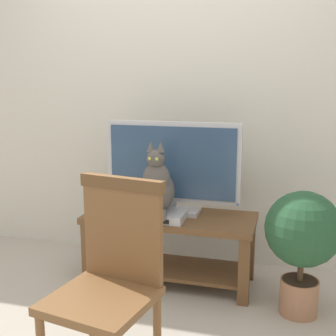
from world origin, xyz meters
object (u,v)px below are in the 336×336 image
Objects in this scene: potted_plant at (303,237)px; tv_stand at (170,237)px; wooden_chair at (111,271)px; media_box at (158,215)px; tv at (173,166)px; book_stack at (112,208)px; cat at (157,186)px.

tv_stand is at bearing 166.17° from potted_plant.
wooden_chair is (0.02, -1.10, 0.23)m from tv_stand.
tv is at bearing 72.32° from media_box.
book_stack is at bearing -166.42° from tv.
tv is 1.20m from wooden_chair.
potted_plant is (1.31, -0.19, -0.02)m from book_stack.
book_stack is at bearing 171.80° from potted_plant.
tv_stand is at bearing 61.29° from media_box.
cat is 2.09× the size of book_stack.
cat is (-0.05, -0.12, 0.40)m from tv_stand.
cat is at bearing -115.17° from tv_stand.
tv is 1.99× the size of cat.
cat reaches higher than tv_stand.
wooden_chair reaches higher than potted_plant.
tv_stand is 1.52× the size of potted_plant.
cat is (0.00, -0.01, 0.21)m from media_box.
wooden_chair is (0.07, -1.00, 0.04)m from media_box.
media_box is 0.78× the size of cat.
tv is 0.22m from cat.
cat is 0.62× the size of potted_plant.
tv_stand is 2.47× the size of cat.
media_box is 0.48× the size of potted_plant.
cat reaches higher than media_box.
media_box and book_stack have the same top height.
media_box is at bearing 93.98° from cat.
tv_stand is 0.47m from book_stack.
media_box is at bearing -118.71° from tv_stand.
tv reaches higher than book_stack.
cat reaches higher than book_stack.
potted_plant is (0.87, 0.88, -0.06)m from wooden_chair.
tv_stand is 5.16× the size of book_stack.
potted_plant is at bearing -13.83° from tv_stand.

